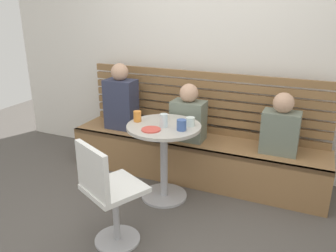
% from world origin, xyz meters
% --- Properties ---
extents(ground, '(8.00, 8.00, 0.00)m').
position_xyz_m(ground, '(0.00, 0.00, 0.00)').
color(ground, '#514C47').
extents(back_wall, '(5.20, 0.10, 2.90)m').
position_xyz_m(back_wall, '(0.00, 1.64, 1.45)').
color(back_wall, silver).
rests_on(back_wall, ground).
extents(booth_bench, '(2.70, 0.52, 0.44)m').
position_xyz_m(booth_bench, '(0.00, 1.20, 0.22)').
color(booth_bench, olive).
rests_on(booth_bench, ground).
extents(booth_backrest, '(2.65, 0.04, 0.67)m').
position_xyz_m(booth_backrest, '(0.00, 1.44, 0.78)').
color(booth_backrest, olive).
rests_on(booth_backrest, booth_bench).
extents(cafe_table, '(0.68, 0.68, 0.74)m').
position_xyz_m(cafe_table, '(-0.11, 0.69, 0.52)').
color(cafe_table, '#ADADB2').
rests_on(cafe_table, ground).
extents(white_chair, '(0.53, 0.53, 0.85)m').
position_xyz_m(white_chair, '(-0.21, -0.11, 0.46)').
color(white_chair, '#ADADB2').
rests_on(white_chair, ground).
extents(person_adult, '(0.34, 0.22, 0.74)m').
position_xyz_m(person_adult, '(-0.87, 1.19, 0.77)').
color(person_adult, '#333851').
rests_on(person_adult, booth_bench).
extents(person_child_left, '(0.34, 0.22, 0.59)m').
position_xyz_m(person_child_left, '(-0.05, 1.17, 0.70)').
color(person_child_left, slate).
rests_on(person_child_left, booth_bench).
extents(person_child_middle, '(0.34, 0.22, 0.58)m').
position_xyz_m(person_child_middle, '(0.85, 1.20, 0.69)').
color(person_child_middle, slate).
rests_on(person_child_middle, booth_bench).
extents(cup_glass_tall, '(0.07, 0.07, 0.12)m').
position_xyz_m(cup_glass_tall, '(-0.09, 0.65, 0.80)').
color(cup_glass_tall, silver).
rests_on(cup_glass_tall, cafe_table).
extents(cup_espresso_small, '(0.06, 0.06, 0.05)m').
position_xyz_m(cup_espresso_small, '(-0.15, 0.83, 0.77)').
color(cup_espresso_small, silver).
rests_on(cup_espresso_small, cafe_table).
extents(cup_glass_short, '(0.08, 0.08, 0.08)m').
position_xyz_m(cup_glass_short, '(0.11, 0.77, 0.78)').
color(cup_glass_short, silver).
rests_on(cup_glass_short, cafe_table).
extents(cup_mug_blue, '(0.08, 0.08, 0.09)m').
position_xyz_m(cup_mug_blue, '(0.08, 0.63, 0.79)').
color(cup_mug_blue, '#3D5B9E').
rests_on(cup_mug_blue, cafe_table).
extents(cup_tumbler_orange, '(0.07, 0.07, 0.10)m').
position_xyz_m(cup_tumbler_orange, '(-0.38, 0.69, 0.79)').
color(cup_tumbler_orange, orange).
rests_on(cup_tumbler_orange, cafe_table).
extents(plate_small, '(0.17, 0.17, 0.01)m').
position_xyz_m(plate_small, '(-0.16, 0.53, 0.75)').
color(plate_small, '#DB4C42').
rests_on(plate_small, cafe_table).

